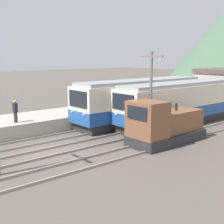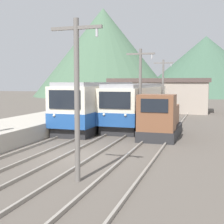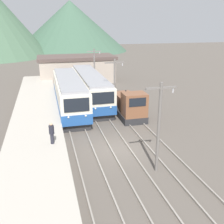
{
  "view_description": "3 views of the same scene",
  "coord_description": "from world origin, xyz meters",
  "px_view_note": "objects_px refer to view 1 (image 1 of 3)",
  "views": [
    {
      "loc": [
        16.41,
        -8.86,
        5.79
      ],
      "look_at": [
        -0.5,
        5.49,
        1.78
      ],
      "focal_mm": 50.0,
      "sensor_mm": 36.0,
      "label": 1
    },
    {
      "loc": [
        6.44,
        -14.35,
        3.77
      ],
      "look_at": [
        0.34,
        4.9,
        1.84
      ],
      "focal_mm": 50.0,
      "sensor_mm": 36.0,
      "label": 2
    },
    {
      "loc": [
        -5.07,
        -17.96,
        9.52
      ],
      "look_at": [
        0.88,
        5.06,
        1.35
      ],
      "focal_mm": 42.0,
      "sensor_mm": 36.0,
      "label": 3
    }
  ],
  "objects_px": {
    "commuter_train_left": "(142,102)",
    "commuter_train_center": "(186,104)",
    "shunting_locomotive": "(164,126)",
    "person_on_platform": "(15,110)",
    "catenary_mast_mid": "(151,91)"
  },
  "relations": [
    {
      "from": "commuter_train_left",
      "to": "shunting_locomotive",
      "type": "height_order",
      "value": "commuter_train_left"
    },
    {
      "from": "shunting_locomotive",
      "to": "person_on_platform",
      "type": "distance_m",
      "value": 10.62
    },
    {
      "from": "commuter_train_center",
      "to": "shunting_locomotive",
      "type": "relative_size",
      "value": 2.58
    },
    {
      "from": "commuter_train_center",
      "to": "person_on_platform",
      "type": "relative_size",
      "value": 9.07
    },
    {
      "from": "catenary_mast_mid",
      "to": "person_on_platform",
      "type": "distance_m",
      "value": 9.8
    },
    {
      "from": "shunting_locomotive",
      "to": "commuter_train_center",
      "type": "bearing_deg",
      "value": 115.21
    },
    {
      "from": "commuter_train_left",
      "to": "commuter_train_center",
      "type": "xyz_separation_m",
      "value": [
        2.8,
        2.56,
        -0.06
      ]
    },
    {
      "from": "commuter_train_left",
      "to": "catenary_mast_mid",
      "type": "bearing_deg",
      "value": -39.47
    },
    {
      "from": "shunting_locomotive",
      "to": "catenary_mast_mid",
      "type": "distance_m",
      "value": 2.63
    },
    {
      "from": "commuter_train_center",
      "to": "catenary_mast_mid",
      "type": "distance_m",
      "value": 6.5
    },
    {
      "from": "commuter_train_left",
      "to": "shunting_locomotive",
      "type": "distance_m",
      "value": 6.96
    },
    {
      "from": "commuter_train_left",
      "to": "person_on_platform",
      "type": "relative_size",
      "value": 8.33
    },
    {
      "from": "person_on_platform",
      "to": "commuter_train_center",
      "type": "bearing_deg",
      "value": 68.67
    },
    {
      "from": "catenary_mast_mid",
      "to": "commuter_train_left",
      "type": "bearing_deg",
      "value": 140.53
    },
    {
      "from": "commuter_train_left",
      "to": "shunting_locomotive",
      "type": "relative_size",
      "value": 2.37
    }
  ]
}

